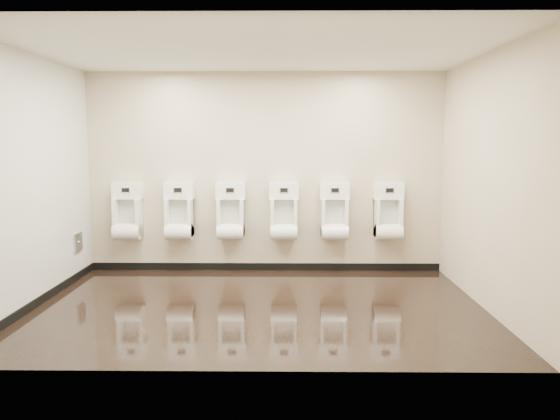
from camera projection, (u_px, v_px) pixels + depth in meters
The scene contains 16 objects.
ground at pixel (259, 306), 6.13m from camera, with size 5.00×3.50×0.00m, color black.
ceiling at pixel (258, 50), 5.78m from camera, with size 5.00×3.50×0.00m, color silver.
back_wall at pixel (265, 173), 7.69m from camera, with size 5.00×0.02×2.80m, color #C2B497.
front_wall at pixel (247, 199), 4.22m from camera, with size 5.00×0.02×2.80m, color #C2B497.
left_wall at pixel (31, 182), 5.98m from camera, with size 0.02×3.50×2.80m, color #C2B497.
right_wall at pixel (488, 182), 5.92m from camera, with size 0.02×3.50×2.80m, color #C2B497.
tile_overlay_left at pixel (31, 182), 5.98m from camera, with size 0.01×3.50×2.80m, color silver.
skirting_back at pixel (265, 267), 7.84m from camera, with size 5.00×0.02×0.10m, color black.
skirting_left at pixel (39, 301), 6.15m from camera, with size 0.02×3.50×0.10m, color black.
access_panel at pixel (78, 242), 7.28m from camera, with size 0.04×0.25×0.25m.
urinal_0 at pixel (128, 215), 7.65m from camera, with size 0.42×0.32×0.79m.
urinal_1 at pixel (179, 215), 7.64m from camera, with size 0.42×0.32×0.79m.
urinal_2 at pixel (231, 215), 7.63m from camera, with size 0.42×0.32×0.79m.
urinal_3 at pixel (284, 215), 7.62m from camera, with size 0.42×0.32×0.79m.
urinal_4 at pixel (334, 215), 7.61m from camera, with size 0.42×0.32×0.79m.
urinal_5 at pixel (388, 215), 7.60m from camera, with size 0.42×0.32×0.79m.
Camera 1 is at (0.31, -5.94, 1.84)m, focal length 35.00 mm.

